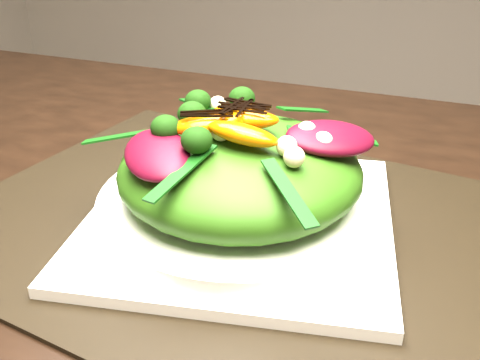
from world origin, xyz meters
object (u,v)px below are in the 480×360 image
(dining_table, at_px, (265,258))
(orange_segment, at_px, (236,115))
(salad_bowl, at_px, (240,204))
(lettuce_mound, at_px, (240,170))
(plate_base, at_px, (240,218))
(placemat, at_px, (240,224))

(dining_table, bearing_deg, orange_segment, 142.94)
(salad_bowl, distance_m, orange_segment, 0.08)
(lettuce_mound, xyz_separation_m, orange_segment, (-0.01, 0.02, 0.04))
(plate_base, distance_m, salad_bowl, 0.01)
(placemat, xyz_separation_m, lettuce_mound, (0.00, 0.00, 0.06))
(lettuce_mound, bearing_deg, placemat, 180.00)
(dining_table, distance_m, plate_base, 0.04)
(lettuce_mound, height_order, orange_segment, orange_segment)
(dining_table, distance_m, placemat, 0.04)
(dining_table, xyz_separation_m, lettuce_mound, (-0.03, 0.01, 0.08))
(placemat, height_order, salad_bowl, salad_bowl)
(dining_table, distance_m, salad_bowl, 0.05)
(plate_base, bearing_deg, dining_table, -23.36)
(plate_base, height_order, orange_segment, orange_segment)
(lettuce_mound, distance_m, orange_segment, 0.05)
(placemat, relative_size, lettuce_mound, 2.42)
(salad_bowl, relative_size, lettuce_mound, 1.19)
(salad_bowl, xyz_separation_m, orange_segment, (-0.01, 0.02, 0.08))
(placemat, bearing_deg, orange_segment, 121.80)
(plate_base, relative_size, salad_bowl, 1.06)
(dining_table, relative_size, salad_bowl, 6.20)
(dining_table, relative_size, lettuce_mound, 7.38)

